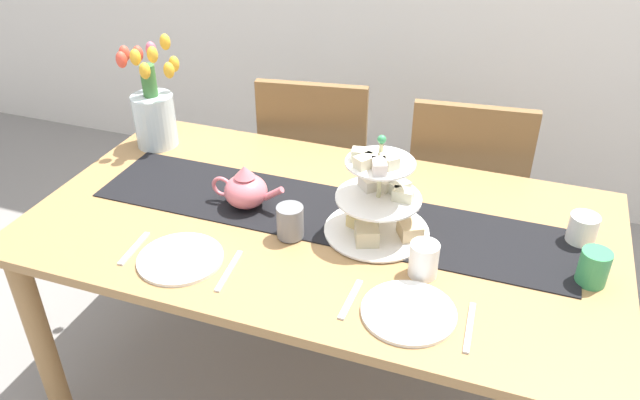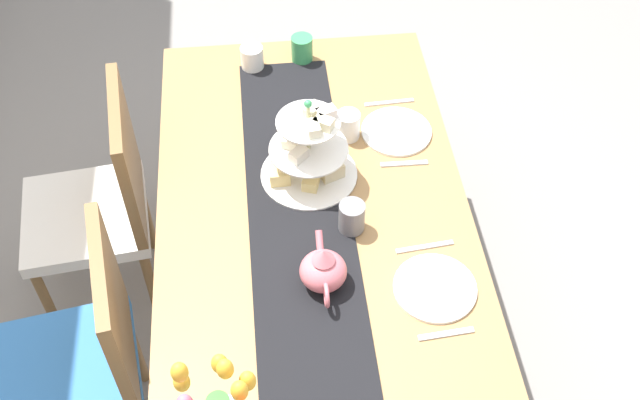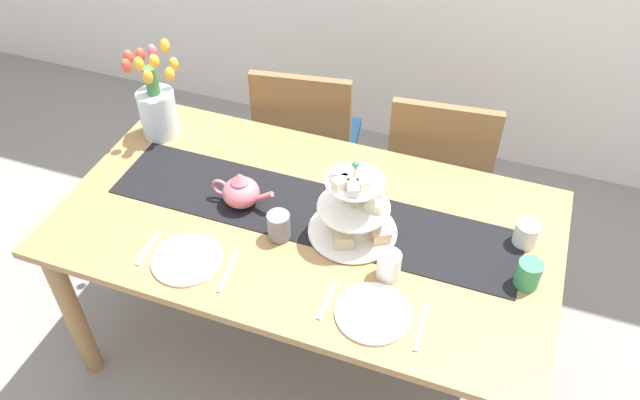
% 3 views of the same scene
% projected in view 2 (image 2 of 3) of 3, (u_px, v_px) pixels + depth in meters
% --- Properties ---
extents(ground_plane, '(8.00, 8.00, 0.00)m').
position_uv_depth(ground_plane, '(315.00, 344.00, 2.85)').
color(ground_plane, gray).
extents(dining_table, '(1.71, 0.93, 0.73)m').
position_uv_depth(dining_table, '(315.00, 237.00, 2.37)').
color(dining_table, '#A37747').
rests_on(dining_table, ground_plane).
extents(chair_left, '(0.48, 0.48, 0.91)m').
position_uv_depth(chair_left, '(86.00, 355.00, 2.25)').
color(chair_left, brown).
rests_on(chair_left, ground_plane).
extents(chair_right, '(0.46, 0.46, 0.91)m').
position_uv_depth(chair_right, '(103.00, 200.00, 2.64)').
color(chair_right, brown).
rests_on(chair_right, ground_plane).
extents(table_runner, '(1.44, 0.31, 0.00)m').
position_uv_depth(table_runner, '(300.00, 217.00, 2.29)').
color(table_runner, black).
rests_on(table_runner, dining_table).
extents(tiered_cake_stand, '(0.30, 0.30, 0.30)m').
position_uv_depth(tiered_cake_stand, '(308.00, 153.00, 2.34)').
color(tiered_cake_stand, beige).
rests_on(tiered_cake_stand, table_runner).
extents(teapot, '(0.24, 0.13, 0.14)m').
position_uv_depth(teapot, '(323.00, 270.00, 2.09)').
color(teapot, '#D66B75').
rests_on(teapot, table_runner).
extents(cream_jug, '(0.08, 0.08, 0.08)m').
position_uv_depth(cream_jug, '(252.00, 58.00, 2.72)').
color(cream_jug, white).
rests_on(cream_jug, dining_table).
extents(dinner_plate_left, '(0.23, 0.23, 0.01)m').
position_uv_depth(dinner_plate_left, '(435.00, 288.00, 2.12)').
color(dinner_plate_left, white).
rests_on(dinner_plate_left, dining_table).
extents(fork_left, '(0.03, 0.15, 0.01)m').
position_uv_depth(fork_left, '(446.00, 334.00, 2.03)').
color(fork_left, silver).
rests_on(fork_left, dining_table).
extents(knife_left, '(0.03, 0.17, 0.01)m').
position_uv_depth(knife_left, '(425.00, 247.00, 2.22)').
color(knife_left, silver).
rests_on(knife_left, dining_table).
extents(dinner_plate_right, '(0.23, 0.23, 0.01)m').
position_uv_depth(dinner_plate_right, '(396.00, 131.00, 2.53)').
color(dinner_plate_right, white).
rests_on(dinner_plate_right, dining_table).
extents(fork_right, '(0.02, 0.15, 0.01)m').
position_uv_depth(fork_right, '(404.00, 164.00, 2.44)').
color(fork_right, silver).
rests_on(fork_right, dining_table).
extents(knife_right, '(0.02, 0.17, 0.01)m').
position_uv_depth(knife_right, '(389.00, 102.00, 2.63)').
color(knife_right, silver).
rests_on(knife_right, dining_table).
extents(mug_grey, '(0.08, 0.08, 0.09)m').
position_uv_depth(mug_grey, '(352.00, 217.00, 2.23)').
color(mug_grey, slate).
rests_on(mug_grey, table_runner).
extents(mug_white_text, '(0.08, 0.08, 0.09)m').
position_uv_depth(mug_white_text, '(348.00, 125.00, 2.49)').
color(mug_white_text, white).
rests_on(mug_white_text, dining_table).
extents(mug_orange, '(0.08, 0.08, 0.09)m').
position_uv_depth(mug_orange, '(302.00, 49.00, 2.75)').
color(mug_orange, '#389356').
rests_on(mug_orange, dining_table).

